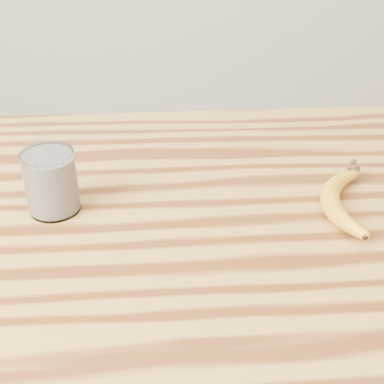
{
  "coord_description": "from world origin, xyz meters",
  "views": [
    {
      "loc": [
        -0.07,
        -0.65,
        1.37
      ],
      "look_at": [
        -0.02,
        0.03,
        0.93
      ],
      "focal_mm": 50.0,
      "sensor_mm": 36.0,
      "label": 1
    }
  ],
  "objects": [
    {
      "name": "table",
      "position": [
        0.0,
        0.0,
        0.77
      ],
      "size": [
        1.2,
        0.8,
        0.9
      ],
      "color": "#B07F38",
      "rests_on": "ground"
    },
    {
      "name": "smoothie_glass",
      "position": [
        -0.23,
        0.05,
        0.95
      ],
      "size": [
        0.08,
        0.08,
        0.1
      ],
      "color": "white",
      "rests_on": "table"
    },
    {
      "name": "banana",
      "position": [
        0.19,
        0.02,
        0.92
      ],
      "size": [
        0.15,
        0.26,
        0.03
      ],
      "primitive_type": null,
      "rotation": [
        0.0,
        0.0,
        -0.23
      ],
      "color": "gold",
      "rests_on": "table"
    }
  ]
}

